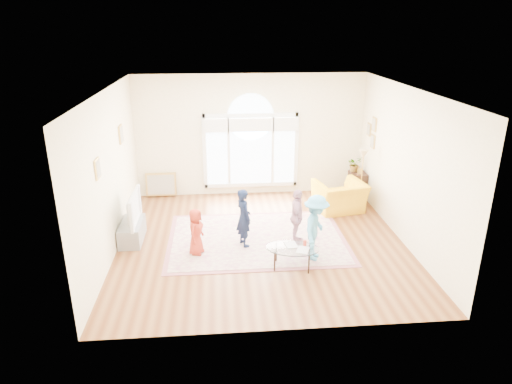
{
  "coord_description": "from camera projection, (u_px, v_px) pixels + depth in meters",
  "views": [
    {
      "loc": [
        -0.87,
        -8.72,
        4.41
      ],
      "look_at": [
        -0.09,
        0.3,
        1.02
      ],
      "focal_mm": 32.0,
      "sensor_mm": 36.0,
      "label": 1
    }
  ],
  "objects": [
    {
      "name": "tv_console",
      "position": [
        132.0,
        231.0,
        9.73
      ],
      "size": [
        0.45,
        1.0,
        0.42
      ],
      "primitive_type": "cube",
      "color": "gray",
      "rests_on": "ground"
    },
    {
      "name": "room_shell",
      "position": [
        251.0,
        138.0,
        11.84
      ],
      "size": [
        6.0,
        6.0,
        6.0
      ],
      "color": "#FDF2CA",
      "rests_on": "ground"
    },
    {
      "name": "child_navy",
      "position": [
        244.0,
        218.0,
        9.36
      ],
      "size": [
        0.44,
        0.53,
        1.24
      ],
      "primitive_type": "imported",
      "rotation": [
        0.0,
        0.0,
        1.95
      ],
      "color": "#101933",
      "rests_on": "area_rug"
    },
    {
      "name": "child_red",
      "position": [
        196.0,
        232.0,
        9.06
      ],
      "size": [
        0.44,
        0.54,
        0.95
      ],
      "primitive_type": "imported",
      "rotation": [
        0.0,
        0.0,
        1.24
      ],
      "color": "#AB2F1E",
      "rests_on": "area_rug"
    },
    {
      "name": "child_pink",
      "position": [
        297.0,
        217.0,
        9.44
      ],
      "size": [
        0.41,
        0.74,
        1.19
      ],
      "primitive_type": "imported",
      "rotation": [
        0.0,
        0.0,
        1.4
      ],
      "color": "#CC94A7",
      "rests_on": "area_rug"
    },
    {
      "name": "coffee_table",
      "position": [
        292.0,
        249.0,
        8.58
      ],
      "size": [
        1.11,
        0.84,
        0.54
      ],
      "rotation": [
        0.0,
        0.0,
        -0.21
      ],
      "color": "silver",
      "rests_on": "ground"
    },
    {
      "name": "potted_plant",
      "position": [
        354.0,
        164.0,
        11.99
      ],
      "size": [
        0.45,
        0.43,
        0.4
      ],
      "primitive_type": "imported",
      "rotation": [
        0.0,
        0.0,
        0.4
      ],
      "color": "#33722D",
      "rests_on": "plant_pedestal"
    },
    {
      "name": "side_cabinet",
      "position": [
        357.0,
        185.0,
        12.07
      ],
      "size": [
        0.4,
        0.5,
        0.7
      ],
      "primitive_type": "cube",
      "color": "black",
      "rests_on": "ground"
    },
    {
      "name": "television",
      "position": [
        130.0,
        208.0,
        9.54
      ],
      "size": [
        0.17,
        1.14,
        0.66
      ],
      "color": "black",
      "rests_on": "tv_console"
    },
    {
      "name": "ground",
      "position": [
        261.0,
        242.0,
        9.75
      ],
      "size": [
        6.0,
        6.0,
        0.0
      ],
      "primitive_type": "plane",
      "color": "#603015",
      "rests_on": "ground"
    },
    {
      "name": "plant_pedestal",
      "position": [
        353.0,
        184.0,
        12.18
      ],
      "size": [
        0.2,
        0.2,
        0.7
      ],
      "primitive_type": "cylinder",
      "color": "white",
      "rests_on": "ground"
    },
    {
      "name": "floor_lamp",
      "position": [
        363.0,
        159.0,
        11.1
      ],
      "size": [
        0.25,
        0.25,
        1.51
      ],
      "color": "black",
      "rests_on": "ground"
    },
    {
      "name": "child_blue",
      "position": [
        316.0,
        228.0,
        8.8
      ],
      "size": [
        0.8,
        0.98,
        1.32
      ],
      "primitive_type": "imported",
      "rotation": [
        0.0,
        0.0,
        1.14
      ],
      "color": "#4EA2D1",
      "rests_on": "area_rug"
    },
    {
      "name": "area_rug",
      "position": [
        257.0,
        239.0,
        9.86
      ],
      "size": [
        3.6,
        2.6,
        0.02
      ],
      "primitive_type": "cube",
      "color": "beige",
      "rests_on": "ground"
    },
    {
      "name": "rug_border",
      "position": [
        257.0,
        239.0,
        9.86
      ],
      "size": [
        3.8,
        2.8,
        0.01
      ],
      "primitive_type": "cube",
      "color": "#98555C",
      "rests_on": "ground"
    },
    {
      "name": "leaning_picture",
      "position": [
        162.0,
        197.0,
        12.26
      ],
      "size": [
        0.8,
        0.14,
        0.62
      ],
      "primitive_type": "cube",
      "rotation": [
        -0.14,
        0.0,
        0.0
      ],
      "color": "tan",
      "rests_on": "ground"
    },
    {
      "name": "armchair",
      "position": [
        340.0,
        197.0,
        11.22
      ],
      "size": [
        1.33,
        1.21,
        0.74
      ],
      "primitive_type": "imported",
      "rotation": [
        0.0,
        0.0,
        3.35
      ],
      "color": "gold",
      "rests_on": "ground"
    }
  ]
}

